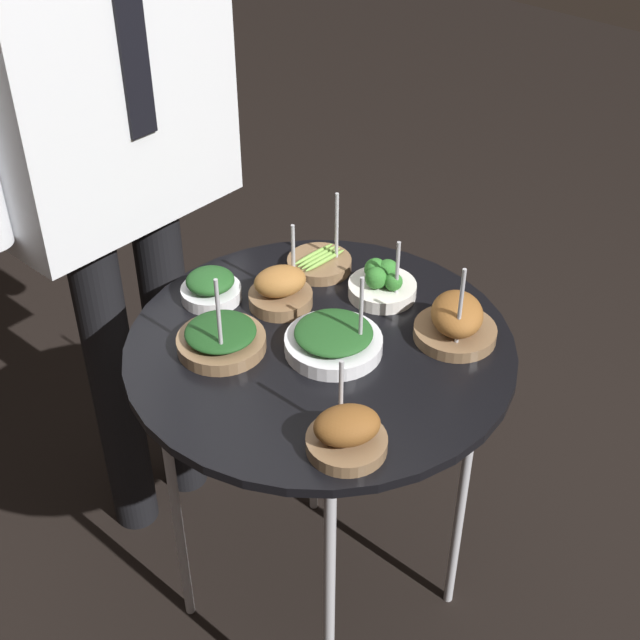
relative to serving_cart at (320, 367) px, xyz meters
name	(u,v)px	position (x,y,z in m)	size (l,w,h in m)	color
ground_plane	(320,604)	(0.00, 0.00, -0.69)	(8.00, 8.00, 0.00)	black
serving_cart	(320,367)	(0.00, 0.00, 0.00)	(0.68, 0.68, 0.75)	black
bowl_roast_mid_right	(281,290)	(0.04, 0.13, 0.09)	(0.12, 0.12, 0.16)	brown
bowl_spinach_front_left	(334,340)	(0.00, -0.03, 0.08)	(0.17, 0.17, 0.16)	silver
bowl_spinach_front_center	(211,287)	(-0.04, 0.24, 0.08)	(0.11, 0.11, 0.06)	silver
bowl_roast_center	(347,433)	(-0.16, -0.20, 0.09)	(0.13, 0.12, 0.14)	brown
bowl_spinach_near_rim	(221,338)	(-0.12, 0.12, 0.08)	(0.15, 0.15, 0.17)	brown
bowl_broccoli_mid_left	(382,283)	(0.18, 0.01, 0.08)	(0.13, 0.13, 0.13)	silver
bowl_asparagus_back_left	(320,263)	(0.17, 0.16, 0.07)	(0.12, 0.12, 0.16)	brown
bowl_roast_far_rim	(456,322)	(0.17, -0.16, 0.09)	(0.15, 0.14, 0.17)	brown
waiter_figure	(102,100)	(-0.02, 0.51, 0.36)	(0.61, 0.23, 1.66)	black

